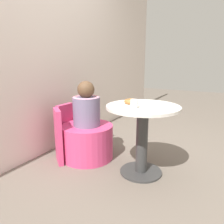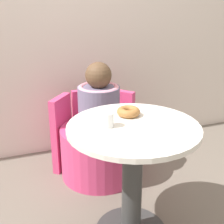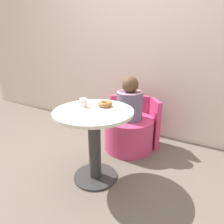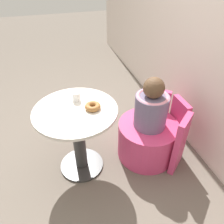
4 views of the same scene
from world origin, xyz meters
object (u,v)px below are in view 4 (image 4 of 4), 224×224
at_px(child_figure, 151,106).
at_px(cup, 76,96).
at_px(round_table, 78,130).
at_px(tub_chair, 147,139).
at_px(donut, 93,106).

bearing_deg(child_figure, cup, -104.11).
distance_m(round_table, tub_chair, 0.67).
bearing_deg(round_table, cup, 165.90).
relative_size(tub_chair, child_figure, 1.18).
relative_size(tub_chair, cup, 7.65).
xyz_separation_m(child_figure, donut, (0.00, -0.49, 0.10)).
bearing_deg(donut, child_figure, 90.25).
bearing_deg(cup, donut, 33.14).
bearing_deg(child_figure, tub_chair, 0.00).
xyz_separation_m(tub_chair, cup, (-0.15, -0.59, 0.49)).
bearing_deg(donut, tub_chair, 90.25).
distance_m(child_figure, cup, 0.62).
bearing_deg(tub_chair, round_table, -92.41).
bearing_deg(round_table, tub_chair, 87.59).
relative_size(donut, cup, 1.70).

